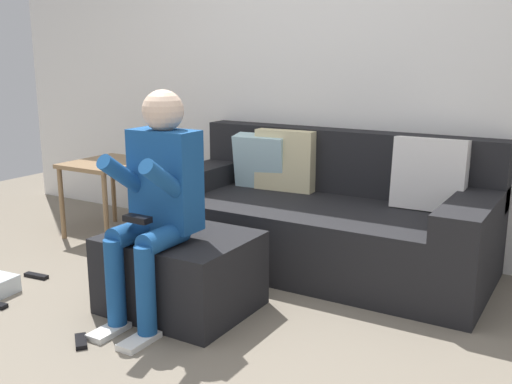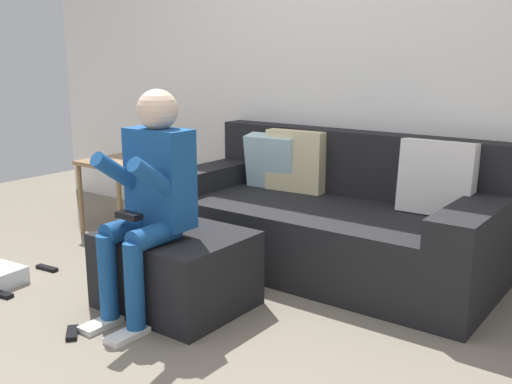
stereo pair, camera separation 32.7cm
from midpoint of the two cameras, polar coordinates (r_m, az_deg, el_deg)
The scene contains 9 objects.
ground_plane at distance 2.85m, azimuth -8.52°, elevation -14.90°, with size 7.78×7.78×0.00m, color slate.
wall_back at distance 4.14m, azimuth 10.88°, elevation 12.03°, with size 5.98×0.10×2.54m, color white.
couch_sectional at distance 3.80m, azimuth 9.61°, elevation -2.69°, with size 2.09×0.94×0.86m.
ottoman at distance 3.21m, azimuth -4.85°, elevation -7.50°, with size 0.74×0.61×0.41m, color black.
person_seated at distance 2.98m, azimuth -7.16°, elevation 0.11°, with size 0.35×0.56×1.17m.
side_table at distance 4.57m, azimuth -10.50°, elevation 2.15°, with size 0.50×0.59×0.56m.
remote_near_ottoman at distance 3.04m, azimuth -14.39°, elevation -13.15°, with size 0.14×0.05×0.02m, color black.
remote_by_storage_bin at distance 3.62m, azimuth -21.19°, elevation -9.24°, with size 0.17×0.05×0.02m, color black.
remote_under_side_table at distance 3.94m, azimuth -17.37°, elevation -7.09°, with size 0.16×0.04×0.02m, color black.
Camera 2 is at (1.95, -1.66, 1.34)m, focal length 41.33 mm.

